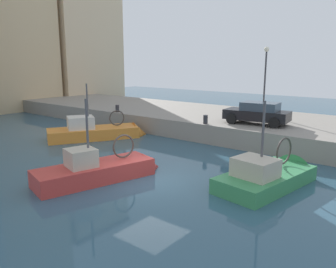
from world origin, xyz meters
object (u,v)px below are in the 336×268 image
at_px(fishing_boat_red, 102,177).
at_px(fishing_boat_green, 271,181).
at_px(parked_car_black, 258,113).
at_px(fishing_boat_orange, 99,136).
at_px(mooring_bollard_mid, 117,108).
at_px(quay_streetlamp, 265,69).
at_px(mooring_bollard_south, 205,119).

distance_m(fishing_boat_red, fishing_boat_green, 7.20).
bearing_deg(parked_car_black, fishing_boat_orange, 121.16).
bearing_deg(fishing_boat_red, fishing_boat_orange, 51.09).
xyz_separation_m(fishing_boat_red, fishing_boat_orange, (5.19, 6.43, 0.02)).
distance_m(mooring_bollard_mid, quay_streetlamp, 11.30).
bearing_deg(quay_streetlamp, parked_car_black, -161.71).
distance_m(fishing_boat_red, mooring_bollard_south, 8.68).
height_order(fishing_boat_green, mooring_bollard_south, fishing_boat_green).
height_order(fishing_boat_green, quay_streetlamp, quay_streetlamp).
xyz_separation_m(fishing_boat_red, mooring_bollard_mid, (8.57, 8.21, 1.37)).
bearing_deg(fishing_boat_green, quay_streetlamp, 25.47).
xyz_separation_m(fishing_boat_red, quay_streetlamp, (14.22, -1.12, 4.35)).
distance_m(fishing_boat_orange, parked_car_black, 10.41).
relative_size(fishing_boat_orange, fishing_boat_green, 1.17).
bearing_deg(fishing_boat_orange, mooring_bollard_mid, 27.74).
height_order(parked_car_black, mooring_bollard_mid, parked_car_black).
xyz_separation_m(fishing_boat_orange, mooring_bollard_south, (3.38, -6.23, 1.35)).
relative_size(fishing_boat_orange, mooring_bollard_mid, 12.10).
bearing_deg(mooring_bollard_mid, parked_car_black, -79.62).
xyz_separation_m(mooring_bollard_south, quay_streetlamp, (5.65, -1.33, 2.98)).
distance_m(fishing_boat_red, quay_streetlamp, 14.91).
xyz_separation_m(parked_car_black, mooring_bollard_mid, (-1.93, 10.56, -0.43)).
distance_m(fishing_boat_orange, quay_streetlamp, 12.54).
bearing_deg(mooring_bollard_mid, fishing_boat_orange, -152.26).
bearing_deg(quay_streetlamp, fishing_boat_red, 175.51).
relative_size(fishing_boat_green, parked_car_black, 1.40).
relative_size(fishing_boat_green, quay_streetlamp, 1.17).
bearing_deg(mooring_bollard_south, fishing_boat_orange, 118.47).
bearing_deg(parked_car_black, fishing_boat_green, -150.76).
relative_size(mooring_bollard_south, mooring_bollard_mid, 1.00).
height_order(fishing_boat_red, mooring_bollard_mid, fishing_boat_red).
bearing_deg(quay_streetlamp, mooring_bollard_south, 166.79).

